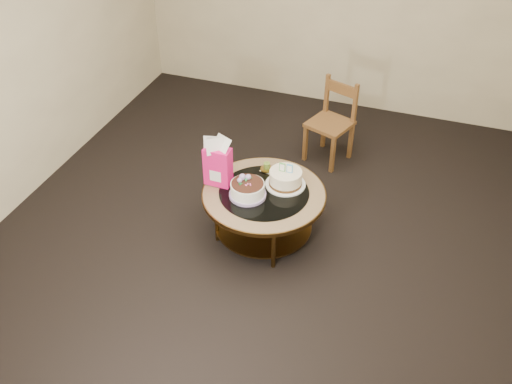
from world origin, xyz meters
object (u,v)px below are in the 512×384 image
(decorated_cake, at_px, (247,190))
(cream_cake, at_px, (286,179))
(coffee_table, at_px, (264,199))
(dining_chair, at_px, (332,122))
(gift_bag, at_px, (218,162))

(decorated_cake, bearing_deg, cream_cake, 44.11)
(coffee_table, height_order, dining_chair, dining_chair)
(decorated_cake, distance_m, cream_cake, 0.34)
(coffee_table, bearing_deg, gift_bag, -178.41)
(coffee_table, xyz_separation_m, dining_chair, (0.25, 1.34, 0.04))
(coffee_table, bearing_deg, dining_chair, 79.46)
(decorated_cake, bearing_deg, gift_bag, 164.23)
(cream_cake, bearing_deg, gift_bag, -164.89)
(coffee_table, bearing_deg, decorated_cake, -140.35)
(decorated_cake, relative_size, dining_chair, 0.36)
(coffee_table, xyz_separation_m, gift_bag, (-0.39, -0.01, 0.30))
(cream_cake, distance_m, gift_bag, 0.57)
(decorated_cake, xyz_separation_m, dining_chair, (0.36, 1.43, -0.10))
(decorated_cake, distance_m, dining_chair, 1.48)
(dining_chair, bearing_deg, cream_cake, -75.15)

